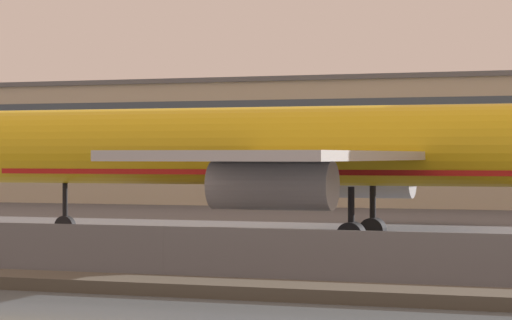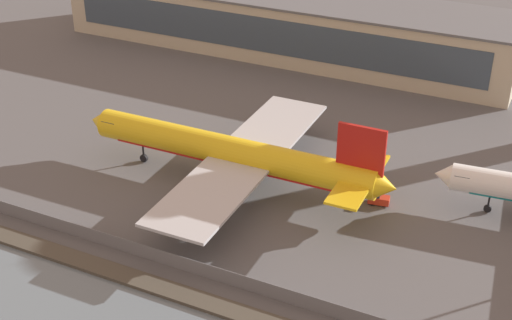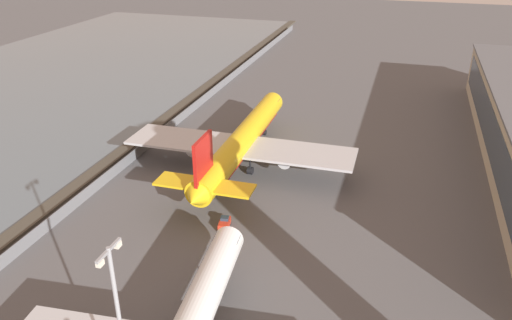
% 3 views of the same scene
% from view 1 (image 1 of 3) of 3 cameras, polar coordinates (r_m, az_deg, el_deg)
% --- Properties ---
extents(ground_plane, '(500.00, 500.00, 0.00)m').
position_cam_1_polar(ground_plane, '(66.36, 1.44, -4.30)').
color(ground_plane, '#565659').
extents(shoreline_seawall, '(320.00, 3.00, 0.50)m').
position_cam_1_polar(shoreline_seawall, '(47.49, -6.65, -5.80)').
color(shoreline_seawall, '#474238').
rests_on(shoreline_seawall, ground).
extents(perimeter_fence, '(280.00, 0.10, 2.23)m').
position_cam_1_polar(perimeter_fence, '(51.45, -4.37, -4.37)').
color(perimeter_fence, slate).
rests_on(perimeter_fence, ground).
extents(cargo_jet_yellow, '(52.81, 45.30, 14.67)m').
position_cam_1_polar(cargo_jet_yellow, '(72.31, 3.14, 0.51)').
color(cargo_jet_yellow, yellow).
rests_on(cargo_jet_yellow, ground).
extents(terminal_building, '(104.40, 21.25, 13.33)m').
position_cam_1_polar(terminal_building, '(132.43, 3.37, 0.84)').
color(terminal_building, '#BCB299').
rests_on(terminal_building, ground).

